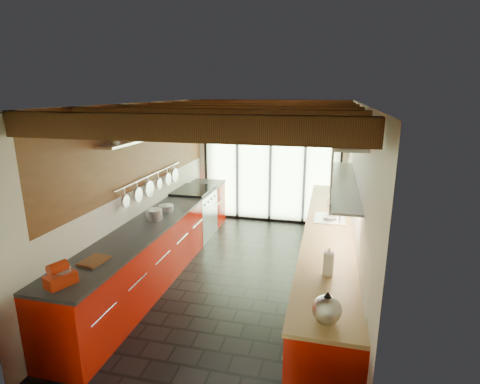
{
  "coord_description": "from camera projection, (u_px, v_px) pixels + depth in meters",
  "views": [
    {
      "loc": [
        1.22,
        -5.05,
        2.76
      ],
      "look_at": [
        -0.11,
        0.4,
        1.25
      ],
      "focal_mm": 28.0,
      "sensor_mm": 36.0,
      "label": 1
    }
  ],
  "objects": [
    {
      "name": "upper_cabinets_right",
      "position": [
        345.0,
        159.0,
        5.21
      ],
      "size": [
        0.34,
        3.0,
        3.0
      ],
      "color": "silver",
      "rests_on": "ground"
    },
    {
      "name": "glass_door",
      "position": [
        271.0,
        146.0,
        7.83
      ],
      "size": [
        2.95,
        0.1,
        2.9
      ],
      "color": "#C6EAAD",
      "rests_on": "ground"
    },
    {
      "name": "left_counter",
      "position": [
        162.0,
        242.0,
        5.91
      ],
      "size": [
        0.68,
        5.0,
        0.92
      ],
      "color": "#AF1204",
      "rests_on": "ground"
    },
    {
      "name": "soap_bottle",
      "position": [
        330.0,
        200.0,
        6.21
      ],
      "size": [
        0.1,
        0.1,
        0.19
      ],
      "primitive_type": "imported",
      "rotation": [
        0.0,
        0.0,
        -0.12
      ],
      "color": "silver",
      "rests_on": "right_counter"
    },
    {
      "name": "bowl",
      "position": [
        330.0,
        218.0,
        5.57
      ],
      "size": [
        0.24,
        0.24,
        0.05
      ],
      "primitive_type": "imported",
      "rotation": [
        0.0,
        0.0,
        -0.34
      ],
      "color": "silver",
      "rests_on": "right_counter"
    },
    {
      "name": "paper_towel",
      "position": [
        328.0,
        264.0,
        3.85
      ],
      "size": [
        0.12,
        0.12,
        0.29
      ],
      "color": "white",
      "rests_on": "right_counter"
    },
    {
      "name": "right_counter",
      "position": [
        327.0,
        258.0,
        5.33
      ],
      "size": [
        0.68,
        5.0,
        0.92
      ],
      "color": "#AF1204",
      "rests_on": "ground"
    },
    {
      "name": "pot_small",
      "position": [
        166.0,
        208.0,
        5.96
      ],
      "size": [
        0.29,
        0.29,
        0.09
      ],
      "primitive_type": "cylinder",
      "rotation": [
        0.0,
        0.0,
        0.23
      ],
      "color": "silver",
      "rests_on": "left_counter"
    },
    {
      "name": "pot_large",
      "position": [
        154.0,
        214.0,
        5.55
      ],
      "size": [
        0.3,
        0.3,
        0.15
      ],
      "primitive_type": "cylinder",
      "rotation": [
        0.0,
        0.0,
        -0.31
      ],
      "color": "silver",
      "rests_on": "left_counter"
    },
    {
      "name": "room_shell",
      "position": [
        241.0,
        172.0,
        5.31
      ],
      "size": [
        5.5,
        5.5,
        5.5
      ],
      "color": "silver",
      "rests_on": "ground"
    },
    {
      "name": "ground",
      "position": [
        241.0,
        278.0,
        5.73
      ],
      "size": [
        5.5,
        5.5,
        0.0
      ],
      "primitive_type": "plane",
      "color": "black",
      "rests_on": "ground"
    },
    {
      "name": "left_wall_fixtures",
      "position": [
        153.0,
        155.0,
        5.84
      ],
      "size": [
        0.28,
        2.6,
        0.96
      ],
      "color": "silver",
      "rests_on": "ground"
    },
    {
      "name": "cutting_board",
      "position": [
        94.0,
        261.0,
        4.17
      ],
      "size": [
        0.26,
        0.33,
        0.03
      ],
      "primitive_type": "cube",
      "rotation": [
        0.0,
        0.0,
        -0.1
      ],
      "color": "brown",
      "rests_on": "left_counter"
    },
    {
      "name": "range_stove",
      "position": [
        194.0,
        213.0,
        7.26
      ],
      "size": [
        0.66,
        0.9,
        0.97
      ],
      "color": "silver",
      "rests_on": "ground"
    },
    {
      "name": "ceiling_beams",
      "position": [
        247.0,
        113.0,
        5.45
      ],
      "size": [
        3.14,
        5.06,
        4.9
      ],
      "color": "#593316",
      "rests_on": "ground"
    },
    {
      "name": "stand_mixer",
      "position": [
        61.0,
        276.0,
        3.65
      ],
      "size": [
        0.25,
        0.32,
        0.26
      ],
      "color": "#B0290E",
      "rests_on": "left_counter"
    },
    {
      "name": "sink_assembly",
      "position": [
        331.0,
        216.0,
        5.57
      ],
      "size": [
        0.45,
        0.52,
        0.43
      ],
      "color": "silver",
      "rests_on": "right_counter"
    },
    {
      "name": "kettle",
      "position": [
        327.0,
        308.0,
        3.06
      ],
      "size": [
        0.31,
        0.33,
        0.29
      ],
      "color": "silver",
      "rests_on": "right_counter"
    }
  ]
}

